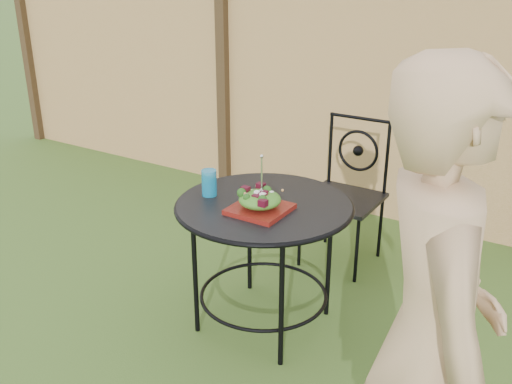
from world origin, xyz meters
TOP-DOWN VIEW (x-y plane):
  - ground at (0.00, 0.00)m, footprint 60.00×60.00m
  - fence at (-0.00, 2.19)m, footprint 8.00×0.12m
  - patio_table at (0.15, 0.46)m, footprint 0.92×0.92m
  - patio_chair at (0.21, 1.39)m, footprint 0.46×0.46m
  - diner at (1.25, -0.41)m, footprint 0.65×0.73m
  - salad_plate at (0.19, 0.36)m, footprint 0.27×0.27m
  - salad at (0.19, 0.36)m, footprint 0.21×0.21m
  - fork at (0.20, 0.36)m, footprint 0.01×0.01m
  - drinking_glass at (-0.15, 0.40)m, footprint 0.08×0.08m

SIDE VIEW (x-z plane):
  - ground at x=0.00m, z-range 0.00..0.00m
  - patio_chair at x=0.21m, z-range 0.03..0.98m
  - patio_table at x=0.15m, z-range 0.22..0.95m
  - salad_plate at x=0.19m, z-range 0.72..0.75m
  - salad at x=0.19m, z-range 0.75..0.83m
  - drinking_glass at x=-0.15m, z-range 0.72..0.86m
  - diner at x=1.25m, z-range 0.00..1.68m
  - fork at x=0.20m, z-range 0.83..1.01m
  - fence at x=0.00m, z-range 0.00..1.90m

